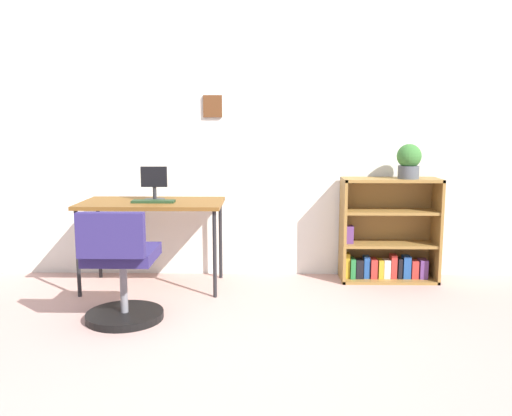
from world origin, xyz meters
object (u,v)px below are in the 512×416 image
Objects in this scene: potted_plant_on_shelf at (409,161)px; desk at (152,208)px; office_chair at (121,274)px; monitor at (154,184)px; keyboard at (153,201)px; bookshelf_low at (387,235)px.

desk is at bearing -174.48° from potted_plant_on_shelf.
desk is at bearing 86.63° from office_chair.
monitor reaches higher than keyboard.
monitor is at bearing 86.28° from office_chair.
potted_plant_on_shelf is at bearing 25.30° from office_chair.
desk is 1.29× the size of bookshelf_low.
bookshelf_low reaches higher than desk.
office_chair is 0.89× the size of bookshelf_low.
monitor reaches higher than office_chair.
office_chair is 2.72× the size of potted_plant_on_shelf.
keyboard is at bearing -172.73° from potted_plant_on_shelf.
bookshelf_low reaches higher than keyboard.
office_chair is (-0.07, -0.74, -0.38)m from keyboard.
potted_plant_on_shelf is (2.12, 1.00, 0.68)m from office_chair.
monitor is at bearing 96.92° from keyboard.
keyboard is 2.09m from potted_plant_on_shelf.
monitor is 0.18m from keyboard.
keyboard is (0.02, -0.12, -0.13)m from monitor.
desk is at bearing -172.47° from bookshelf_low.
office_chair is at bearing -95.49° from keyboard.
office_chair is at bearing -151.87° from bookshelf_low.
office_chair is 2.25m from bookshelf_low.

